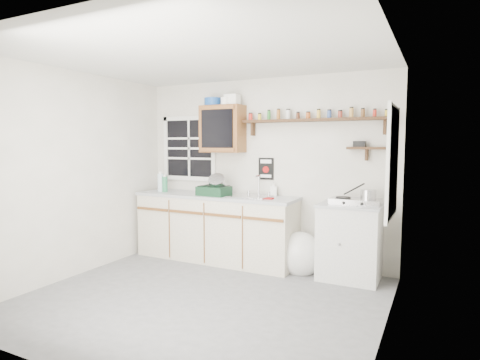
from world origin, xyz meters
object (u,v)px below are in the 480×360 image
Objects in this scene: main_cabinet at (216,227)px; dish_rack at (215,188)px; hotplate at (355,201)px; spice_shelf at (313,119)px; right_cabinet at (350,242)px; upper_cabinet at (222,129)px.

dish_rack is (0.04, -0.08, 0.56)m from main_cabinet.
spice_shelf is at bearing 159.67° from hotplate.
dish_rack reaches higher than right_cabinet.
main_cabinet is 1.21× the size of spice_shelf.
spice_shelf is 1.58m from dish_rack.
upper_cabinet is (0.03, 0.14, 1.36)m from main_cabinet.
upper_cabinet is 0.84m from dish_rack.
right_cabinet is at bearing 160.02° from hotplate.
main_cabinet is at bearing -179.21° from right_cabinet.
main_cabinet is at bearing 119.22° from dish_rack.
dish_rack is (0.00, -0.22, -0.81)m from upper_cabinet.
right_cabinet is 2.15× the size of dish_rack.
upper_cabinet is 1.27m from spice_shelf.
main_cabinet reaches higher than right_cabinet.
dish_rack is 1.86m from hotplate.
main_cabinet is 4.00× the size of hotplate.
dish_rack reaches higher than main_cabinet.
right_cabinet is at bearing -19.30° from spice_shelf.
hotplate reaches higher than right_cabinet.
upper_cabinet is at bearing -176.87° from spice_shelf.
spice_shelf is at bearing 3.13° from upper_cabinet.
right_cabinet is 1.88m from dish_rack.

